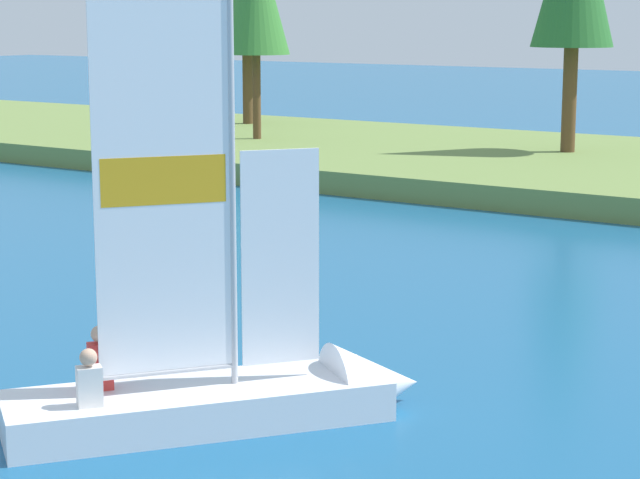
# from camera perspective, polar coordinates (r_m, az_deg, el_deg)

# --- Properties ---
(shore_bank) EXTENTS (80.00, 13.84, 0.64)m
(shore_bank) POSITION_cam_1_polar(r_m,az_deg,el_deg) (36.29, 13.37, 3.24)
(shore_bank) COLOR olive
(shore_bank) RESTS_ON ground
(shoreline_tree_left) EXTENTS (3.08, 3.08, 6.03)m
(shoreline_tree_left) POSITION_cam_1_polar(r_m,az_deg,el_deg) (46.84, -3.49, 10.90)
(shoreline_tree_left) COLOR brown
(shoreline_tree_left) RESTS_ON shore_bank
(sailboat) EXTENTS (4.06, 4.88, 6.43)m
(sailboat) POSITION_cam_1_polar(r_m,az_deg,el_deg) (14.58, -3.00, -6.86)
(sailboat) COLOR white
(sailboat) RESTS_ON ground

